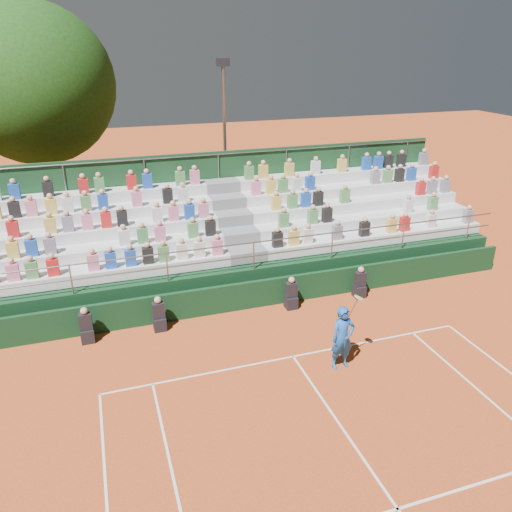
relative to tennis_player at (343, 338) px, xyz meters
name	(u,v)px	position (x,y,z in m)	size (l,w,h in m)	color
ground	(293,357)	(-1.11, 0.86, -0.96)	(90.00, 90.00, 0.00)	#BE4C1F
courtside_wall	(259,294)	(-1.11, 4.06, -0.46)	(20.00, 0.15, 1.00)	black
line_officials	(231,305)	(-2.23, 3.61, -0.48)	(9.81, 0.40, 1.19)	black
grandstand	(232,245)	(-1.13, 7.30, 0.14)	(20.00, 5.20, 4.40)	black
tennis_player	(343,338)	(0.00, 0.00, 0.00)	(0.88, 0.48, 2.22)	#1754AE
tree_east	(35,85)	(-8.05, 14.95, 5.79)	(7.07, 7.07, 10.29)	#382214
floodlight_mast	(225,131)	(0.14, 12.90, 3.64)	(0.60, 0.25, 7.85)	gray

